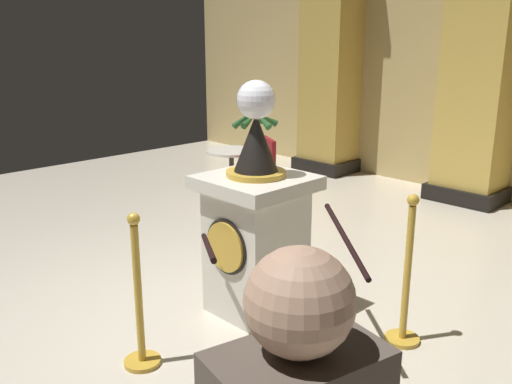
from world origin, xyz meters
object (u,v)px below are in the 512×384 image
object	(u,v)px
pedestal_clock	(256,226)
cafe_chair_red	(261,172)
potted_palm_left	(254,156)
stanchion_near	(139,314)
cafe_table	(232,171)
stanchion_far	(406,292)

from	to	relation	value
pedestal_clock	cafe_chair_red	distance (m)	2.18
pedestal_clock	potted_palm_left	size ratio (longest dim) A/B	1.64
stanchion_near	potted_palm_left	xyz separation A→B (m)	(-2.89, 3.84, 0.00)
cafe_table	cafe_chair_red	xyz separation A→B (m)	(0.59, -0.08, 0.10)
stanchion_near	potted_palm_left	bearing A→B (deg)	127.02
potted_palm_left	cafe_table	world-z (taller)	potted_palm_left
pedestal_clock	cafe_table	xyz separation A→B (m)	(-2.10, 1.64, -0.22)
stanchion_near	potted_palm_left	world-z (taller)	potted_palm_left
stanchion_far	cafe_table	world-z (taller)	stanchion_far
pedestal_clock	stanchion_far	size ratio (longest dim) A/B	1.65
stanchion_near	stanchion_far	world-z (taller)	stanchion_far
potted_palm_left	cafe_chair_red	bearing A→B (deg)	-42.01
potted_palm_left	stanchion_near	bearing A→B (deg)	-52.98
pedestal_clock	potted_palm_left	xyz separation A→B (m)	(-2.88, 2.79, -0.33)
pedestal_clock	stanchion_near	bearing A→B (deg)	-89.37
stanchion_far	cafe_chair_red	world-z (taller)	stanchion_far
pedestal_clock	cafe_chair_red	size ratio (longest dim) A/B	1.84
cafe_chair_red	stanchion_far	bearing A→B (deg)	-24.11
stanchion_far	pedestal_clock	bearing A→B (deg)	-158.49
stanchion_near	cafe_chair_red	size ratio (longest dim) A/B	1.08
stanchion_far	potted_palm_left	xyz separation A→B (m)	(-3.93, 2.38, -0.01)
stanchion_far	cafe_table	distance (m)	3.38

